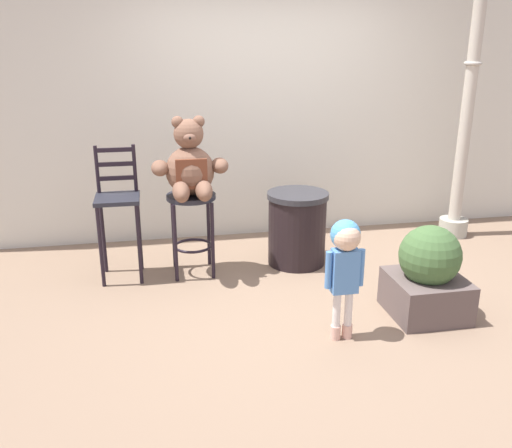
{
  "coord_description": "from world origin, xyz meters",
  "views": [
    {
      "loc": [
        -1.13,
        -3.84,
        1.99
      ],
      "look_at": [
        -0.36,
        0.13,
        0.62
      ],
      "focal_mm": 38.3,
      "sensor_mm": 36.0,
      "label": 1
    }
  ],
  "objects_px": {
    "teddy_bear": "(190,167)",
    "bar_stool_with_teddy": "(192,216)",
    "child_walking": "(345,254)",
    "bar_chair_empty": "(118,206)",
    "planter_with_shrub": "(428,275)",
    "trash_bin": "(297,228)",
    "lamppost": "(466,119)"
  },
  "relations": [
    {
      "from": "teddy_bear",
      "to": "bar_stool_with_teddy",
      "type": "bearing_deg",
      "value": 90.0
    },
    {
      "from": "child_walking",
      "to": "bar_chair_empty",
      "type": "bearing_deg",
      "value": -17.79
    },
    {
      "from": "teddy_bear",
      "to": "child_walking",
      "type": "distance_m",
      "value": 1.63
    },
    {
      "from": "teddy_bear",
      "to": "bar_chair_empty",
      "type": "distance_m",
      "value": 0.7
    },
    {
      "from": "bar_stool_with_teddy",
      "to": "planter_with_shrub",
      "type": "bearing_deg",
      "value": -34.19
    },
    {
      "from": "teddy_bear",
      "to": "trash_bin",
      "type": "xyz_separation_m",
      "value": [
        0.96,
        0.08,
        -0.63
      ]
    },
    {
      "from": "child_walking",
      "to": "planter_with_shrub",
      "type": "distance_m",
      "value": 0.83
    },
    {
      "from": "child_walking",
      "to": "bar_chair_empty",
      "type": "distance_m",
      "value": 2.06
    },
    {
      "from": "bar_stool_with_teddy",
      "to": "bar_chair_empty",
      "type": "relative_size",
      "value": 0.63
    },
    {
      "from": "teddy_bear",
      "to": "planter_with_shrub",
      "type": "relative_size",
      "value": 0.95
    },
    {
      "from": "teddy_bear",
      "to": "child_walking",
      "type": "height_order",
      "value": "teddy_bear"
    },
    {
      "from": "lamppost",
      "to": "bar_chair_empty",
      "type": "height_order",
      "value": "lamppost"
    },
    {
      "from": "teddy_bear",
      "to": "planter_with_shrub",
      "type": "distance_m",
      "value": 2.09
    },
    {
      "from": "lamppost",
      "to": "trash_bin",
      "type": "bearing_deg",
      "value": -167.09
    },
    {
      "from": "planter_with_shrub",
      "to": "bar_chair_empty",
      "type": "bearing_deg",
      "value": 152.95
    },
    {
      "from": "bar_stool_with_teddy",
      "to": "teddy_bear",
      "type": "bearing_deg",
      "value": -90.0
    },
    {
      "from": "planter_with_shrub",
      "to": "child_walking",
      "type": "bearing_deg",
      "value": -164.18
    },
    {
      "from": "bar_stool_with_teddy",
      "to": "lamppost",
      "type": "height_order",
      "value": "lamppost"
    },
    {
      "from": "trash_bin",
      "to": "planter_with_shrub",
      "type": "height_order",
      "value": "planter_with_shrub"
    },
    {
      "from": "child_walking",
      "to": "trash_bin",
      "type": "bearing_deg",
      "value": -67.93
    },
    {
      "from": "trash_bin",
      "to": "planter_with_shrub",
      "type": "bearing_deg",
      "value": -59.3
    },
    {
      "from": "teddy_bear",
      "to": "child_walking",
      "type": "bearing_deg",
      "value": -54.85
    },
    {
      "from": "bar_stool_with_teddy",
      "to": "planter_with_shrub",
      "type": "distance_m",
      "value": 2.02
    },
    {
      "from": "bar_stool_with_teddy",
      "to": "child_walking",
      "type": "height_order",
      "value": "child_walking"
    },
    {
      "from": "child_walking",
      "to": "trash_bin",
      "type": "xyz_separation_m",
      "value": [
        0.05,
        1.38,
        -0.28
      ]
    },
    {
      "from": "child_walking",
      "to": "lamppost",
      "type": "relative_size",
      "value": 0.28
    },
    {
      "from": "trash_bin",
      "to": "planter_with_shrub",
      "type": "xyz_separation_m",
      "value": [
        0.69,
        -1.17,
        -0.02
      ]
    },
    {
      "from": "teddy_bear",
      "to": "bar_chair_empty",
      "type": "bearing_deg",
      "value": 173.62
    },
    {
      "from": "teddy_bear",
      "to": "bar_chair_empty",
      "type": "relative_size",
      "value": 0.58
    },
    {
      "from": "lamppost",
      "to": "bar_chair_empty",
      "type": "xyz_separation_m",
      "value": [
        -3.43,
        -0.43,
        -0.59
      ]
    },
    {
      "from": "child_walking",
      "to": "lamppost",
      "type": "height_order",
      "value": "lamppost"
    },
    {
      "from": "trash_bin",
      "to": "lamppost",
      "type": "bearing_deg",
      "value": 12.91
    }
  ]
}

